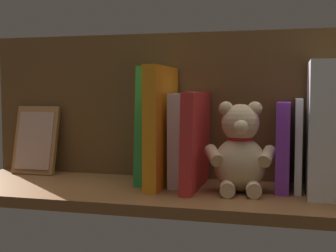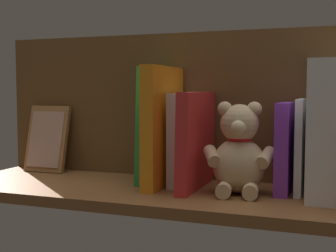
% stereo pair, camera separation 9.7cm
% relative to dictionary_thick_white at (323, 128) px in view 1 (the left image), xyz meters
% --- Properties ---
extents(ground_plane, '(0.96, 0.31, 0.02)m').
position_rel_dictionary_thick_white_xyz_m(ground_plane, '(0.31, 0.03, -0.14)').
color(ground_plane, brown).
extents(shelf_back_panel, '(0.96, 0.02, 0.34)m').
position_rel_dictionary_thick_white_xyz_m(shelf_back_panel, '(0.31, -0.10, 0.04)').
color(shelf_back_panel, brown).
rests_on(shelf_back_panel, ground_plane).
extents(dictionary_thick_white, '(0.06, 0.18, 0.26)m').
position_rel_dictionary_thick_white_xyz_m(dictionary_thick_white, '(0.00, 0.00, 0.00)').
color(dictionary_thick_white, white).
rests_on(dictionary_thick_white, ground_plane).
extents(book_2, '(0.01, 0.13, 0.19)m').
position_rel_dictionary_thick_white_xyz_m(book_2, '(0.05, -0.03, -0.04)').
color(book_2, silver).
rests_on(book_2, ground_plane).
extents(book_3, '(0.03, 0.14, 0.18)m').
position_rel_dictionary_thick_white_xyz_m(book_3, '(0.08, -0.02, -0.04)').
color(book_3, purple).
rests_on(book_3, ground_plane).
extents(teddy_bear, '(0.15, 0.13, 0.18)m').
position_rel_dictionary_thick_white_xyz_m(teddy_bear, '(0.16, 0.03, -0.05)').
color(teddy_bear, '#D1B284').
rests_on(teddy_bear, ground_plane).
extents(book_4, '(0.03, 0.20, 0.20)m').
position_rel_dictionary_thick_white_xyz_m(book_4, '(0.26, 0.01, -0.03)').
color(book_4, red).
rests_on(book_4, ground_plane).
extents(book_5, '(0.03, 0.14, 0.20)m').
position_rel_dictionary_thick_white_xyz_m(book_5, '(0.29, -0.02, -0.03)').
color(book_5, silver).
rests_on(book_5, ground_plane).
extents(book_6, '(0.03, 0.19, 0.26)m').
position_rel_dictionary_thick_white_xyz_m(book_6, '(0.33, 0.00, -0.00)').
color(book_6, orange).
rests_on(book_6, ground_plane).
extents(book_7, '(0.03, 0.13, 0.26)m').
position_rel_dictionary_thick_white_xyz_m(book_7, '(0.37, -0.03, -0.00)').
color(book_7, green).
rests_on(book_7, ground_plane).
extents(picture_frame_leaning, '(0.11, 0.05, 0.17)m').
position_rel_dictionary_thick_white_xyz_m(picture_frame_leaning, '(0.67, -0.06, -0.05)').
color(picture_frame_leaning, '#9E6B3D').
rests_on(picture_frame_leaning, ground_plane).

